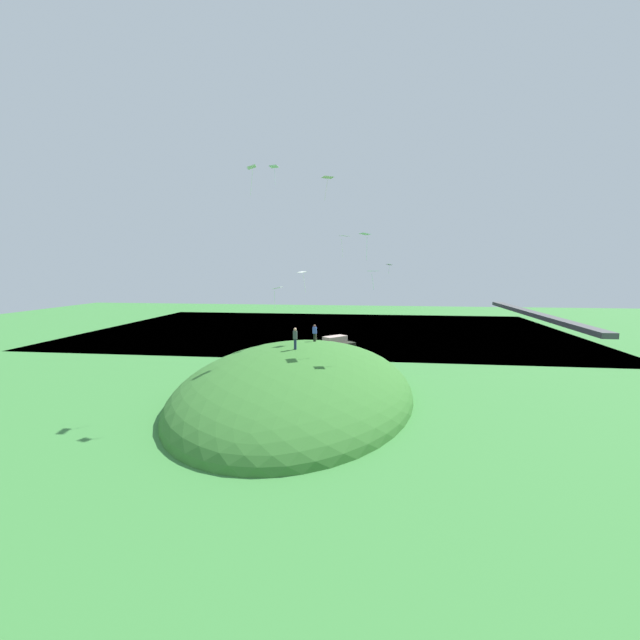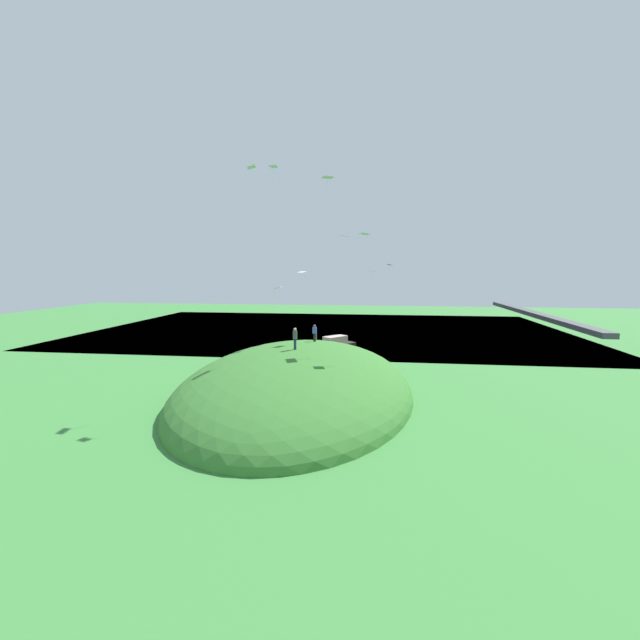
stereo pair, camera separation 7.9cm
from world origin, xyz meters
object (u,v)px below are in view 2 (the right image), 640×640
object	(u,v)px
person_near_shore	(295,336)
mooring_post	(289,356)
kite_3	(274,168)
kite_8	(327,179)
kite_5	(389,265)
kite_4	(365,235)
kite_7	(344,237)
kite_1	(302,273)
kite_2	(277,289)
person_on_hilltop	(315,331)
kite_6	(373,272)
boat_on_lake	(330,347)
kite_0	(251,169)

from	to	relation	value
person_near_shore	mooring_post	world-z (taller)	person_near_shore
kite_3	kite_8	size ratio (longest dim) A/B	0.70
person_near_shore	kite_5	size ratio (longest dim) A/B	1.60
kite_3	kite_4	bearing A→B (deg)	114.10
kite_4	kite_5	bearing A→B (deg)	170.58
kite_7	kite_8	xyz separation A→B (m)	(2.93, -1.33, 4.95)
kite_1	kite_2	size ratio (longest dim) A/B	1.03
kite_3	kite_8	world-z (taller)	kite_8
person_near_shore	person_on_hilltop	bearing A→B (deg)	-88.74
person_near_shore	kite_6	xyz separation A→B (m)	(1.00, 6.46, 5.36)
kite_3	boat_on_lake	bearing A→B (deg)	173.80
kite_7	person_on_hilltop	bearing A→B (deg)	-59.62
kite_3	person_near_shore	bearing A→B (deg)	139.08
person_near_shore	kite_7	size ratio (longest dim) A/B	0.87
kite_3	kite_8	bearing A→B (deg)	147.61
kite_7	kite_1	bearing A→B (deg)	-108.30
kite_5	kite_6	size ratio (longest dim) A/B	0.76
kite_0	kite_5	world-z (taller)	kite_0
person_on_hilltop	kite_5	bearing A→B (deg)	179.38
kite_3	kite_4	distance (m)	9.18
kite_8	kite_0	bearing A→B (deg)	-53.42
boat_on_lake	kite_8	xyz separation A→B (m)	(14.48, 1.37, 17.95)
kite_6	mooring_post	world-z (taller)	kite_6
kite_5	kite_8	world-z (taller)	kite_8
person_on_hilltop	kite_6	size ratio (longest dim) A/B	1.10
kite_0	kite_2	bearing A→B (deg)	171.78
boat_on_lake	mooring_post	xyz separation A→B (m)	(5.10, -4.20, -0.31)
kite_2	kite_7	size ratio (longest dim) A/B	1.01
kite_0	kite_3	distance (m)	2.58
boat_on_lake	kite_1	bearing A→B (deg)	-146.82
kite_1	mooring_post	xyz separation A→B (m)	(-4.99, -2.45, -9.77)
kite_0	kite_3	size ratio (longest dim) A/B	1.58
kite_1	kite_5	size ratio (longest dim) A/B	1.91
kite_3	mooring_post	bearing A→B (deg)	-172.33
person_near_shore	kite_2	xyz separation A→B (m)	(-5.17, -2.71, 3.71)
kite_4	kite_2	bearing A→B (deg)	-112.62
person_on_hilltop	kite_8	distance (m)	14.14
kite_7	person_near_shore	bearing A→B (deg)	-27.02
kite_0	kite_4	bearing A→B (deg)	101.10
kite_6	kite_3	bearing A→B (deg)	-86.38
kite_2	mooring_post	distance (m)	11.79
kite_1	kite_7	world-z (taller)	kite_7
kite_2	kite_5	xyz separation A→B (m)	(-11.45, 10.93, 2.36)
person_on_hilltop	mooring_post	distance (m)	10.02
kite_1	boat_on_lake	bearing A→B (deg)	170.19
boat_on_lake	kite_6	distance (m)	22.54
kite_3	mooring_post	size ratio (longest dim) A/B	1.81
kite_1	kite_8	size ratio (longest dim) A/B	1.03
kite_4	kite_1	bearing A→B (deg)	-136.12
kite_3	kite_6	xyz separation A→B (m)	(-0.49, 7.75, -8.07)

